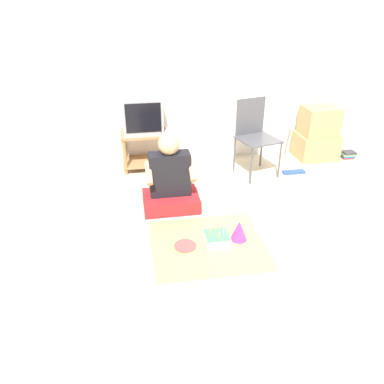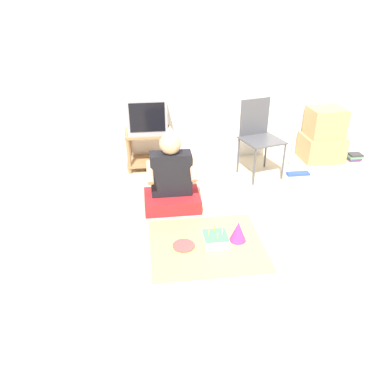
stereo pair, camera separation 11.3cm
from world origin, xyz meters
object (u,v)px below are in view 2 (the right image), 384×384
(folding_chair, at_px, (259,132))
(dust_mop, at_px, (299,143))
(book_pile, at_px, (354,157))
(paper_plate, at_px, (184,246))
(birthday_cake, at_px, (215,239))
(party_hat_blue, at_px, (238,231))
(person_seated, at_px, (171,181))
(tv, at_px, (147,114))
(cardboard_box_stack, at_px, (323,136))

(folding_chair, distance_m, dust_mop, 0.53)
(book_pile, height_order, paper_plate, book_pile)
(book_pile, xyz_separation_m, paper_plate, (-2.49, -1.62, -0.04))
(dust_mop, xyz_separation_m, birthday_cake, (-1.28, -1.37, -0.33))
(dust_mop, bearing_deg, party_hat_blue, -128.56)
(folding_chair, bearing_deg, person_seated, -148.36)
(tv, relative_size, party_hat_blue, 2.46)
(dust_mop, distance_m, person_seated, 1.73)
(cardboard_box_stack, height_order, book_pile, cardboard_box_stack)
(dust_mop, relative_size, birthday_cake, 6.06)
(cardboard_box_stack, relative_size, paper_plate, 3.43)
(folding_chair, distance_m, party_hat_blue, 1.56)
(book_pile, distance_m, party_hat_blue, 2.55)
(tv, xyz_separation_m, book_pile, (2.72, -0.15, -0.65))
(tv, distance_m, party_hat_blue, 1.99)
(book_pile, bearing_deg, folding_chair, -171.78)
(tv, bearing_deg, party_hat_blue, -67.31)
(cardboard_box_stack, height_order, party_hat_blue, cardboard_box_stack)
(tv, height_order, cardboard_box_stack, tv)
(birthday_cake, height_order, paper_plate, birthday_cake)
(paper_plate, bearing_deg, party_hat_blue, 2.94)
(book_pile, distance_m, paper_plate, 2.97)
(tv, distance_m, cardboard_box_stack, 2.32)
(birthday_cake, distance_m, party_hat_blue, 0.22)
(cardboard_box_stack, xyz_separation_m, book_pile, (0.44, -0.11, -0.27))
(tv, xyz_separation_m, party_hat_blue, (0.73, -1.75, -0.59))
(tv, height_order, paper_plate, tv)
(dust_mop, height_order, party_hat_blue, dust_mop)
(person_seated, bearing_deg, book_pile, 19.30)
(cardboard_box_stack, distance_m, dust_mop, 0.60)
(person_seated, bearing_deg, paper_plate, -86.96)
(folding_chair, height_order, paper_plate, folding_chair)
(folding_chair, distance_m, person_seated, 1.31)
(person_seated, xyz_separation_m, paper_plate, (0.04, -0.74, -0.28))
(paper_plate, bearing_deg, cardboard_box_stack, 40.16)
(folding_chair, xyz_separation_m, party_hat_blue, (-0.57, -1.39, -0.42))
(folding_chair, relative_size, birthday_cake, 4.20)
(tv, height_order, birthday_cake, tv)
(folding_chair, height_order, birthday_cake, folding_chair)
(folding_chair, xyz_separation_m, dust_mop, (0.51, -0.04, -0.13))
(cardboard_box_stack, distance_m, party_hat_blue, 2.32)
(cardboard_box_stack, relative_size, book_pile, 3.70)
(person_seated, relative_size, birthday_cake, 4.03)
(book_pile, bearing_deg, cardboard_box_stack, 166.47)
(dust_mop, xyz_separation_m, paper_plate, (-1.57, -1.37, -0.38))
(cardboard_box_stack, relative_size, birthday_cake, 3.22)
(dust_mop, height_order, birthday_cake, dust_mop)
(folding_chair, bearing_deg, dust_mop, -5.06)
(person_seated, bearing_deg, tv, 100.85)
(tv, bearing_deg, book_pile, -3.23)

